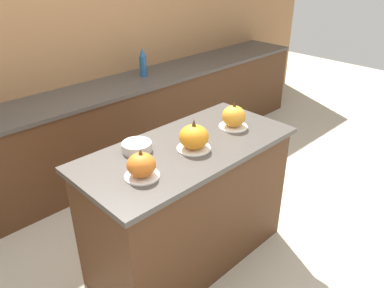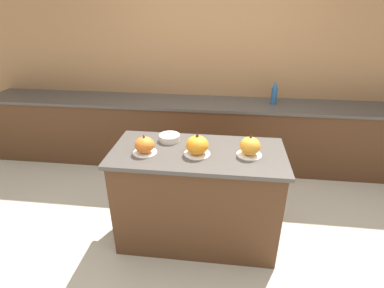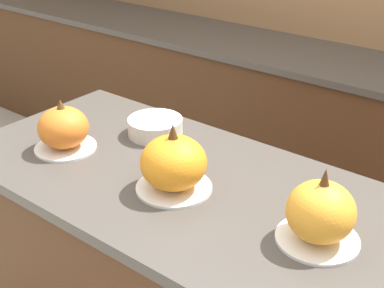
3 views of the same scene
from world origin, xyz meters
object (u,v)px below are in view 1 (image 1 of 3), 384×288
pumpkin_cake_left (141,166)px  pumpkin_cake_center (194,137)px  bottle_tall (143,63)px  mixing_bowl (137,147)px  pumpkin_cake_right (234,117)px

pumpkin_cake_left → pumpkin_cake_center: size_ratio=0.92×
bottle_tall → pumpkin_cake_left: bearing=-128.0°
pumpkin_cake_center → mixing_bowl: (-0.27, 0.23, -0.05)m
pumpkin_cake_left → bottle_tall: (1.24, 1.59, 0.02)m
pumpkin_cake_center → bottle_tall: bearing=62.6°
bottle_tall → mixing_bowl: bottle_tall is taller
pumpkin_cake_left → pumpkin_cake_center: (0.43, 0.03, 0.01)m
mixing_bowl → pumpkin_cake_center: bearing=-39.8°
pumpkin_cake_center → bottle_tall: 1.75m
pumpkin_cake_center → pumpkin_cake_right: 0.43m
mixing_bowl → pumpkin_cake_left: bearing=-121.7°
pumpkin_cake_right → pumpkin_cake_left: bearing=-175.7°
pumpkin_cake_right → bottle_tall: (0.38, 1.52, 0.01)m
pumpkin_cake_right → bottle_tall: bottle_tall is taller
pumpkin_cake_center → pumpkin_cake_right: size_ratio=1.06×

